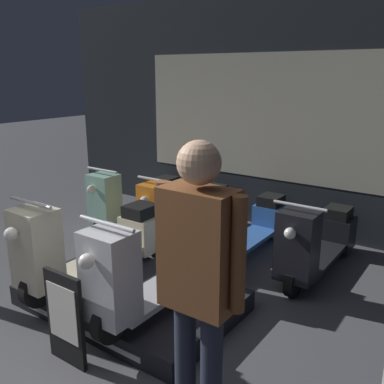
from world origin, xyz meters
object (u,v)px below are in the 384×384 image
Objects in this scene: scooter_display_right at (163,266)px; person_right_browsing at (198,273)px; scooter_display_left at (92,243)px; scooter_backrow_1 at (186,212)px; scooter_backrow_0 at (136,201)px; scooter_backrow_3 at (317,242)px; scooter_backrow_2 at (245,225)px; price_sign_board at (65,319)px.

scooter_display_right is 0.97× the size of person_right_browsing.
scooter_display_left and scooter_display_right have the same top height.
scooter_display_left is at bearing -85.07° from scooter_backrow_1.
person_right_browsing reaches higher than scooter_display_left.
scooter_display_left is at bearing -59.42° from scooter_backrow_0.
scooter_display_left is 2.39m from scooter_backrow_3.
scooter_backrow_0 is 1.00× the size of scooter_backrow_2.
price_sign_board is at bearing -111.53° from scooter_backrow_3.
scooter_backrow_0 is 2.65m from scooter_backrow_3.
scooter_backrow_1 reaches higher than price_sign_board.
scooter_backrow_1 is 3.27m from person_right_browsing.
price_sign_board is at bearing -108.60° from scooter_display_right.
scooter_backrow_1 is 1.00× the size of scooter_backrow_3.
scooter_display_left is at bearing -112.70° from scooter_backrow_2.
scooter_backrow_3 is 2.77m from price_sign_board.
person_right_browsing is 1.37m from price_sign_board.
scooter_backrow_3 is at bearing 47.30° from scooter_display_left.
scooter_backrow_1 is at bearing 127.25° from person_right_browsing.
price_sign_board is (-0.28, -0.82, -0.18)m from scooter_display_right.
scooter_backrow_0 is 1.77m from scooter_backrow_2.
scooter_backrow_1 is 1.77m from scooter_backrow_3.
scooter_display_left is 1.00× the size of scooter_display_right.
scooter_backrow_0 is 1.00× the size of scooter_backrow_3.
scooter_display_left is 0.88m from scooter_display_right.
price_sign_board is (0.60, -0.82, -0.18)m from scooter_display_left.
scooter_backrow_0 is at bearing 122.47° from price_sign_board.
scooter_backrow_2 is 2.37× the size of price_sign_board.
scooter_backrow_1 is at bearing 0.00° from scooter_backrow_0.
scooter_backrow_0 is (-1.91, 1.75, -0.19)m from scooter_display_right.
scooter_display_left is 1.00× the size of scooter_backrow_3.
scooter_backrow_3 is at bearing 0.00° from scooter_backrow_1.
scooter_display_right reaches higher than scooter_backrow_2.
person_right_browsing is (0.90, -0.79, 0.52)m from scooter_display_right.
scooter_backrow_3 is (2.65, 0.00, 0.00)m from scooter_backrow_0.
price_sign_board is at bearing -92.92° from scooter_backrow_2.
scooter_backrow_2 is 1.00× the size of scooter_backrow_3.
scooter_display_right is at bearing -42.49° from scooter_backrow_0.
scooter_backrow_3 is (0.88, 0.00, 0.00)m from scooter_backrow_2.
scooter_backrow_0 is 3.05m from price_sign_board.
price_sign_board is at bearing -178.51° from person_right_browsing.
scooter_display_left is 1.03m from price_sign_board.
person_right_browsing is at bearing -86.28° from scooter_backrow_3.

